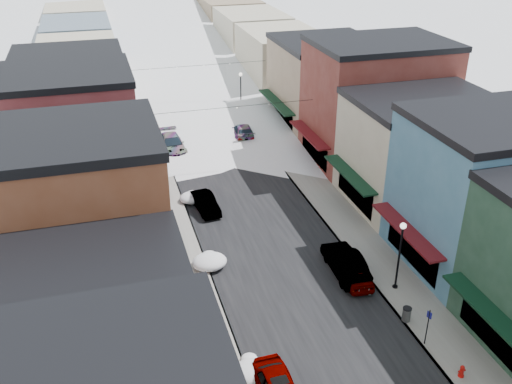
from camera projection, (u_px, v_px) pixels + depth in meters
road at (190, 105)px, 70.43m from camera, size 10.00×160.00×0.01m
sidewalk_left at (136, 110)px, 68.77m from camera, size 3.20×160.00×0.15m
sidewalk_right at (241, 100)px, 72.02m from camera, size 3.20×160.00×0.15m
curb_left at (149, 108)px, 69.15m from camera, size 0.10×160.00×0.15m
curb_right at (229, 101)px, 71.64m from camera, size 0.10×160.00×0.15m
bldg_l_cream at (76, 367)px, 24.37m from camera, size 11.30×8.20×9.50m
bldg_l_brick_near at (61, 243)px, 30.41m from camera, size 12.30×8.20×12.50m
bldg_l_grayblue at (75, 199)px, 38.60m from camera, size 11.30×9.20×9.00m
bldg_l_brick_far at (60, 139)px, 45.60m from camera, size 13.30×9.20×11.00m
bldg_l_tan at (73, 106)px, 54.63m from camera, size 11.30×11.20×10.00m
bldg_r_blue at (485, 192)px, 37.93m from camera, size 11.30×9.20×10.50m
bldg_r_cream at (420, 151)px, 46.09m from camera, size 12.30×9.20×9.00m
bldg_r_brick_far at (376, 102)px, 53.35m from camera, size 13.30×9.20×11.50m
bldg_r_tan at (325, 84)px, 62.11m from camera, size 11.30×11.20×9.50m
distant_blocks at (162, 35)px, 88.29m from camera, size 34.00×55.00×8.00m
overhead_cables at (209, 84)px, 56.91m from camera, size 16.40×15.04×0.04m
car_dark_hatch at (206, 203)px, 46.22m from camera, size 1.90×4.26×1.36m
car_silver_wagon at (172, 144)px, 57.05m from camera, size 2.54×5.88×1.69m
car_green_sedan at (345, 262)px, 38.33m from camera, size 2.04×5.24×1.70m
car_gray_suv at (353, 270)px, 37.69m from camera, size 2.16×4.44×1.46m
car_black_sedan at (243, 131)px, 60.36m from camera, size 2.71×5.48×1.53m
car_lane_silver at (186, 102)px, 69.41m from camera, size 2.23×4.41×1.44m
car_lane_white at (194, 87)px, 74.63m from camera, size 3.44×6.44×1.72m
fire_hydrant at (462, 371)px, 29.94m from camera, size 0.42×0.32×0.72m
parking_sign at (428, 324)px, 31.67m from camera, size 0.11×0.32×2.37m
trash_can at (407, 314)px, 33.88m from camera, size 0.54×0.54×0.92m
streetlamp_near at (400, 248)px, 35.64m from camera, size 0.40×0.40×4.82m
streetlamp_far at (241, 88)px, 65.82m from camera, size 0.41×0.41×4.93m
snow_pile_near at (251, 371)px, 30.04m from camera, size 2.15×2.52×0.91m
snow_pile_mid at (210, 261)px, 39.10m from camera, size 2.39×2.67×1.01m
snow_pile_far at (192, 197)px, 47.67m from camera, size 2.11×2.50×0.89m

